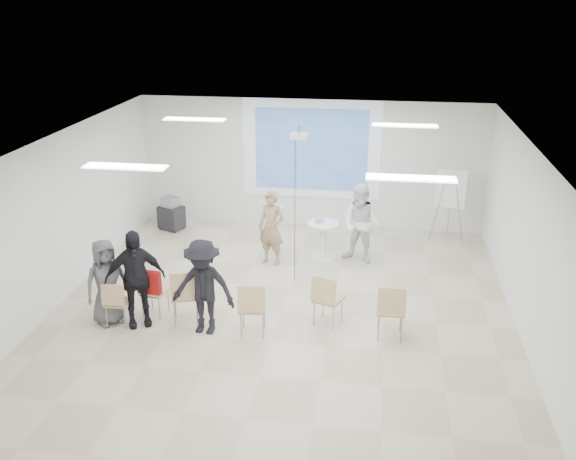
# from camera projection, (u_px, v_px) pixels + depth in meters

# --- Properties ---
(floor) EXTENTS (8.00, 9.00, 0.10)m
(floor) POSITION_uv_depth(u_px,v_px,m) (281.00, 315.00, 11.29)
(floor) COLOR beige
(floor) RESTS_ON ground
(ceiling) EXTENTS (8.00, 9.00, 0.10)m
(ceiling) POSITION_uv_depth(u_px,v_px,m) (281.00, 142.00, 10.19)
(ceiling) COLOR white
(ceiling) RESTS_ON wall_back
(wall_back) EXTENTS (8.00, 0.10, 3.00)m
(wall_back) POSITION_uv_depth(u_px,v_px,m) (311.00, 163.00, 14.95)
(wall_back) COLOR silver
(wall_back) RESTS_ON floor
(wall_left) EXTENTS (0.10, 9.00, 3.00)m
(wall_left) POSITION_uv_depth(u_px,v_px,m) (54.00, 221.00, 11.29)
(wall_left) COLOR silver
(wall_left) RESTS_ON floor
(wall_right) EXTENTS (0.10, 9.00, 3.00)m
(wall_right) POSITION_uv_depth(u_px,v_px,m) (532.00, 246.00, 10.19)
(wall_right) COLOR silver
(wall_right) RESTS_ON floor
(projection_halo) EXTENTS (3.20, 0.01, 2.30)m
(projection_halo) POSITION_uv_depth(u_px,v_px,m) (311.00, 149.00, 14.76)
(projection_halo) COLOR silver
(projection_halo) RESTS_ON wall_back
(projection_image) EXTENTS (2.60, 0.01, 1.90)m
(projection_image) POSITION_uv_depth(u_px,v_px,m) (311.00, 150.00, 14.75)
(projection_image) COLOR #2F5CA2
(projection_image) RESTS_ON wall_back
(pedestal_table) EXTENTS (0.75, 0.75, 0.83)m
(pedestal_table) POSITION_uv_depth(u_px,v_px,m) (323.00, 238.00, 13.33)
(pedestal_table) COLOR white
(pedestal_table) RESTS_ON floor
(player_left) EXTENTS (0.75, 0.62, 1.76)m
(player_left) POSITION_uv_depth(u_px,v_px,m) (271.00, 223.00, 12.97)
(player_left) COLOR #9F8961
(player_left) RESTS_ON floor
(player_right) EXTENTS (1.10, 1.00, 1.85)m
(player_right) POSITION_uv_depth(u_px,v_px,m) (361.00, 220.00, 13.03)
(player_right) COLOR white
(player_right) RESTS_ON floor
(controller_left) EXTENTS (0.08, 0.14, 0.04)m
(controller_left) POSITION_uv_depth(u_px,v_px,m) (282.00, 207.00, 13.08)
(controller_left) COLOR white
(controller_left) RESTS_ON player_left
(controller_right) EXTENTS (0.08, 0.12, 0.04)m
(controller_right) POSITION_uv_depth(u_px,v_px,m) (354.00, 200.00, 13.17)
(controller_right) COLOR silver
(controller_right) RESTS_ON player_right
(chair_far_left) EXTENTS (0.39, 0.42, 0.82)m
(chair_far_left) POSITION_uv_depth(u_px,v_px,m) (116.00, 300.00, 10.65)
(chair_far_left) COLOR tan
(chair_far_left) RESTS_ON floor
(chair_left_mid) EXTENTS (0.46, 0.49, 0.85)m
(chair_left_mid) POSITION_uv_depth(u_px,v_px,m) (152.00, 290.00, 10.98)
(chair_left_mid) COLOR tan
(chair_left_mid) RESTS_ON floor
(chair_left_inner) EXTENTS (0.58, 0.60, 0.98)m
(chair_left_inner) POSITION_uv_depth(u_px,v_px,m) (185.00, 292.00, 10.71)
(chair_left_inner) COLOR tan
(chair_left_inner) RESTS_ON floor
(chair_center) EXTENTS (0.49, 0.52, 0.94)m
(chair_center) POSITION_uv_depth(u_px,v_px,m) (252.00, 305.00, 10.33)
(chair_center) COLOR tan
(chair_center) RESTS_ON floor
(chair_right_inner) EXTENTS (0.57, 0.59, 0.93)m
(chair_right_inner) POSITION_uv_depth(u_px,v_px,m) (326.00, 296.00, 10.64)
(chair_right_inner) COLOR tan
(chair_right_inner) RESTS_ON floor
(chair_right_far) EXTENTS (0.45, 0.49, 0.96)m
(chair_right_far) POSITION_uv_depth(u_px,v_px,m) (391.00, 308.00, 10.23)
(chair_right_far) COLOR tan
(chair_right_far) RESTS_ON floor
(red_jacket) EXTENTS (0.44, 0.16, 0.41)m
(red_jacket) POSITION_uv_depth(u_px,v_px,m) (149.00, 282.00, 10.76)
(red_jacket) COLOR #A71414
(red_jacket) RESTS_ON chair_left_mid
(laptop) EXTENTS (0.42, 0.35, 0.03)m
(laptop) POSITION_uv_depth(u_px,v_px,m) (185.00, 293.00, 10.82)
(laptop) COLOR black
(laptop) RESTS_ON chair_left_inner
(audience_left) EXTENTS (1.31, 1.11, 1.94)m
(audience_left) POSITION_uv_depth(u_px,v_px,m) (134.00, 272.00, 10.55)
(audience_left) COLOR black
(audience_left) RESTS_ON floor
(audience_mid) EXTENTS (1.25, 0.75, 1.84)m
(audience_mid) POSITION_uv_depth(u_px,v_px,m) (203.00, 281.00, 10.33)
(audience_mid) COLOR black
(audience_mid) RESTS_ON floor
(audience_outer) EXTENTS (0.97, 0.95, 1.68)m
(audience_outer) POSITION_uv_depth(u_px,v_px,m) (106.00, 277.00, 10.66)
(audience_outer) COLOR #57575C
(audience_outer) RESTS_ON floor
(flipchart_easel) EXTENTS (0.76, 0.59, 1.78)m
(flipchart_easel) POSITION_uv_depth(u_px,v_px,m) (451.00, 188.00, 13.79)
(flipchart_easel) COLOR gray
(flipchart_easel) RESTS_ON floor
(av_cart) EXTENTS (0.65, 0.59, 0.79)m
(av_cart) POSITION_uv_depth(u_px,v_px,m) (171.00, 214.00, 15.02)
(av_cart) COLOR black
(av_cart) RESTS_ON floor
(ceiling_projector) EXTENTS (0.30, 0.25, 3.00)m
(ceiling_projector) POSITION_uv_depth(u_px,v_px,m) (299.00, 143.00, 11.68)
(ceiling_projector) COLOR white
(ceiling_projector) RESTS_ON ceiling
(fluor_panel_nw) EXTENTS (1.20, 0.30, 0.02)m
(fluor_panel_nw) POSITION_uv_depth(u_px,v_px,m) (194.00, 119.00, 12.34)
(fluor_panel_nw) COLOR white
(fluor_panel_nw) RESTS_ON ceiling
(fluor_panel_ne) EXTENTS (1.20, 0.30, 0.02)m
(fluor_panel_ne) POSITION_uv_depth(u_px,v_px,m) (405.00, 125.00, 11.79)
(fluor_panel_ne) COLOR white
(fluor_panel_ne) RESTS_ON ceiling
(fluor_panel_sw) EXTENTS (1.20, 0.30, 0.02)m
(fluor_panel_sw) POSITION_uv_depth(u_px,v_px,m) (125.00, 167.00, 9.10)
(fluor_panel_sw) COLOR white
(fluor_panel_sw) RESTS_ON ceiling
(fluor_panel_se) EXTENTS (1.20, 0.30, 0.02)m
(fluor_panel_se) POSITION_uv_depth(u_px,v_px,m) (411.00, 178.00, 8.56)
(fluor_panel_se) COLOR white
(fluor_panel_se) RESTS_ON ceiling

